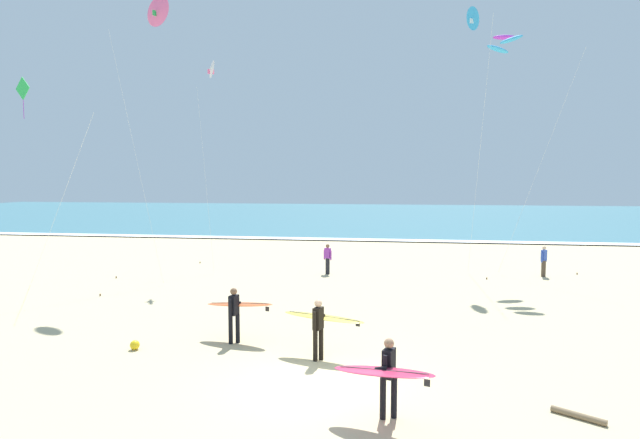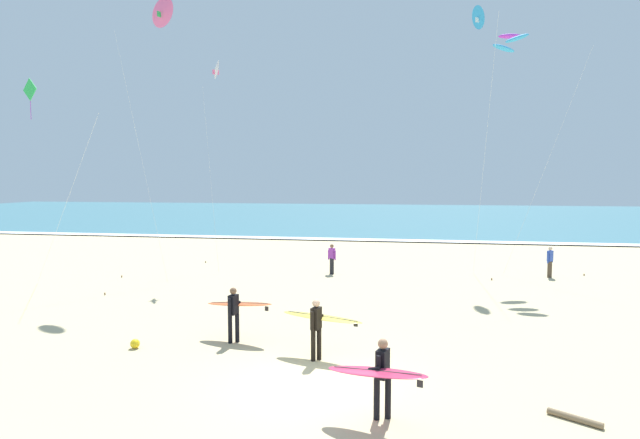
# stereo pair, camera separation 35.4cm
# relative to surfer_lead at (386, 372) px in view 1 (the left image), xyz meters

# --- Properties ---
(ground_plane) EXTENTS (160.00, 160.00, 0.00)m
(ground_plane) POSITION_rel_surfer_lead_xyz_m (-1.63, 1.73, -1.05)
(ground_plane) COLOR #CCB789
(ocean_water) EXTENTS (160.00, 60.00, 0.08)m
(ocean_water) POSITION_rel_surfer_lead_xyz_m (-1.63, 61.06, -1.01)
(ocean_water) COLOR teal
(ocean_water) RESTS_ON ground
(shoreline_foam) EXTENTS (160.00, 1.65, 0.01)m
(shoreline_foam) POSITION_rel_surfer_lead_xyz_m (-1.63, 31.36, -0.96)
(shoreline_foam) COLOR white
(shoreline_foam) RESTS_ON ocean_water
(surfer_lead) EXTENTS (2.22, 1.21, 1.71)m
(surfer_lead) POSITION_rel_surfer_lead_xyz_m (0.00, 0.00, 0.00)
(surfer_lead) COLOR black
(surfer_lead) RESTS_ON ground
(surfer_trailing) EXTENTS (2.31, 1.09, 1.71)m
(surfer_trailing) POSITION_rel_surfer_lead_xyz_m (-4.65, 4.61, -0.00)
(surfer_trailing) COLOR black
(surfer_trailing) RESTS_ON ground
(surfer_third) EXTENTS (2.49, 1.19, 1.71)m
(surfer_third) POSITION_rel_surfer_lead_xyz_m (-1.87, 3.52, 0.00)
(surfer_third) COLOR black
(surfer_third) RESTS_ON ground
(kite_delta_cobalt_near) EXTENTS (1.12, 2.36, 13.83)m
(kite_delta_cobalt_near) POSITION_rel_surfer_lead_xyz_m (3.97, 17.65, 12.12)
(kite_delta_cobalt_near) COLOR #2D99DB
(kite_delta_cobalt_near) RESTS_ON ground
(kite_delta_ivory_mid) EXTENTS (2.49, 3.79, 11.08)m
(kite_delta_ivory_mid) POSITION_rel_surfer_lead_xyz_m (-9.32, 15.28, 9.47)
(kite_delta_ivory_mid) COLOR white
(kite_delta_ivory_mid) RESTS_ON ground
(kite_delta_rose_far) EXTENTS (3.92, 1.80, 13.27)m
(kite_delta_rose_far) POSITION_rel_surfer_lead_xyz_m (-10.65, 12.13, 11.47)
(kite_delta_rose_far) COLOR pink
(kite_delta_rose_far) RESTS_ON ground
(kite_diamond_emerald_high) EXTENTS (5.08, 1.90, 9.68)m
(kite_diamond_emerald_high) POSITION_rel_surfer_lead_xyz_m (-16.71, 11.28, 7.64)
(kite_diamond_emerald_high) COLOR green
(kite_diamond_emerald_high) RESTS_ON ground
(kite_arc_violet_low) EXTENTS (4.92, 2.58, 12.24)m
(kite_arc_violet_low) POSITION_rel_surfer_lead_xyz_m (5.45, 17.33, 10.83)
(kite_arc_violet_low) COLOR #2D99DB
(kite_arc_violet_low) RESTS_ON ground
(bystander_blue_top) EXTENTS (0.36, 0.39, 1.59)m
(bystander_blue_top) POSITION_rel_surfer_lead_xyz_m (7.65, 17.16, -0.23)
(bystander_blue_top) COLOR #4C3D2D
(bystander_blue_top) RESTS_ON ground
(bystander_purple_top) EXTENTS (0.45, 0.31, 1.59)m
(bystander_purple_top) POSITION_rel_surfer_lead_xyz_m (-3.41, 16.21, -0.23)
(bystander_purple_top) COLOR black
(bystander_purple_top) RESTS_ON ground
(beach_ball) EXTENTS (0.28, 0.28, 0.28)m
(beach_ball) POSITION_rel_surfer_lead_xyz_m (-7.37, 3.42, -0.91)
(beach_ball) COLOR yellow
(beach_ball) RESTS_ON ground
(driftwood_log) EXTENTS (0.98, 0.69, 0.13)m
(driftwood_log) POSITION_rel_surfer_lead_xyz_m (3.98, 0.73, -0.98)
(driftwood_log) COLOR #846B4C
(driftwood_log) RESTS_ON ground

